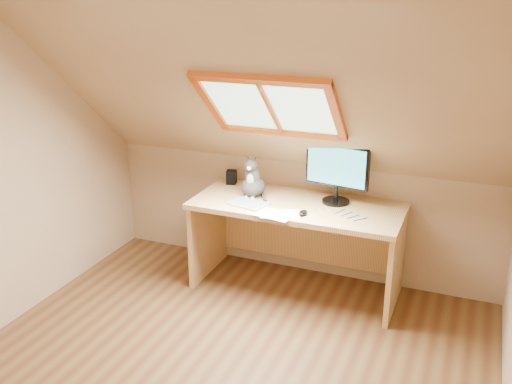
% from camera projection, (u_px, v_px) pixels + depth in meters
% --- Properties ---
extents(ground, '(3.50, 3.50, 0.00)m').
position_uv_depth(ground, '(212.00, 382.00, 3.71)').
color(ground, brown).
rests_on(ground, ground).
extents(room_shell, '(3.52, 3.52, 2.41)m').
position_uv_depth(room_shell, '(198.00, 178.00, 3.14)').
color(room_shell, tan).
rests_on(room_shell, ground).
extents(desk, '(1.70, 0.74, 0.78)m').
position_uv_depth(desk, '(299.00, 227.00, 4.75)').
color(desk, '#E2AD6B').
rests_on(desk, ground).
extents(monitor, '(0.53, 0.22, 0.49)m').
position_uv_depth(monitor, '(337.00, 170.00, 4.53)').
color(monitor, black).
rests_on(monitor, desk).
extents(cat, '(0.20, 0.24, 0.36)m').
position_uv_depth(cat, '(253.00, 182.00, 4.73)').
color(cat, '#3D3836').
rests_on(cat, desk).
extents(desk_speaker, '(0.10, 0.10, 0.12)m').
position_uv_depth(desk_speaker, '(231.00, 177.00, 5.05)').
color(desk_speaker, black).
rests_on(desk_speaker, desk).
extents(graphics_tablet, '(0.34, 0.27, 0.01)m').
position_uv_depth(graphics_tablet, '(249.00, 203.00, 4.59)').
color(graphics_tablet, '#B2B2B7').
rests_on(graphics_tablet, desk).
extents(mouse, '(0.06, 0.11, 0.03)m').
position_uv_depth(mouse, '(303.00, 213.00, 4.37)').
color(mouse, black).
rests_on(mouse, desk).
extents(papers, '(0.33, 0.27, 0.00)m').
position_uv_depth(papers, '(275.00, 213.00, 4.41)').
color(papers, white).
rests_on(papers, desk).
extents(cables, '(0.51, 0.26, 0.01)m').
position_uv_depth(cables, '(337.00, 214.00, 4.37)').
color(cables, silver).
rests_on(cables, desk).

